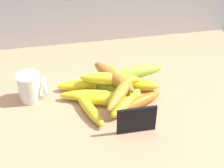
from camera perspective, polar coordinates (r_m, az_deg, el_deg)
The scene contains 16 objects.
counter_top at distance 101.30cm, azimuth 1.07°, elevation -3.01°, with size 110.00×76.00×3.00cm, color tan.
chalkboard_sign at distance 86.40cm, azimuth 4.49°, elevation -6.72°, with size 11.00×1.80×8.40cm.
coffee_mug at distance 100.12cm, azimuth -14.57°, elevation -0.56°, with size 8.59×7.09×9.02cm.
banana_0 at distance 94.86cm, azimuth 2.60°, elevation -3.44°, with size 15.35×4.14×4.14cm, color yellow.
banana_1 at distance 96.18cm, azimuth -1.01°, elevation -2.82°, with size 20.21×3.96×3.96cm, color yellow.
banana_2 at distance 100.74cm, azimuth 0.15°, elevation -0.89°, with size 20.18×3.53×3.53cm, color #97AE29.
banana_3 at distance 98.31cm, azimuth -3.91°, elevation -2.01°, with size 19.47×3.72×3.72cm, color gold.
banana_4 at distance 95.79cm, azimuth 4.76°, elevation -3.37°, with size 16.95×3.40×3.40cm, color #A56B1D.
banana_5 at distance 93.50cm, azimuth -4.13°, elevation -4.54°, with size 16.98×3.31×3.31cm, color gold.
banana_6 at distance 102.82cm, azimuth -4.98°, elevation -0.11°, with size 17.90×3.74×3.74cm, color yellow.
banana_7 at distance 102.58cm, azimuth 3.93°, elevation -0.04°, with size 17.21×4.04×4.04cm, color yellow.
banana_8 at distance 106.66cm, azimuth -1.43°, elevation 1.40°, with size 15.65×3.34×3.34cm, color gold.
banana_9 at distance 93.01cm, azimuth 1.78°, elevation -1.32°, with size 19.42×3.55×3.55cm, color #AA8329.
banana_10 at distance 99.44cm, azimuth 0.24°, elevation 1.30°, with size 19.91×4.20×4.20cm, color #A46D26.
banana_11 at distance 98.88cm, azimuth -0.33°, elevation 0.99°, with size 19.31×3.95×3.95cm, color yellow.
banana_12 at distance 100.92cm, azimuth 4.15°, elevation 2.10°, with size 19.48×4.13×4.13cm, color #94BD31.
Camera 1 is at (-16.62, -76.65, 65.60)cm, focal length 50.12 mm.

